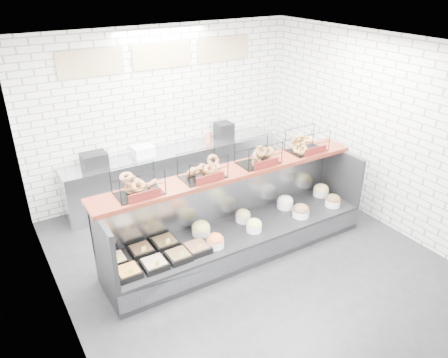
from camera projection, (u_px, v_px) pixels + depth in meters
ground at (250, 262)px, 6.32m from camera, size 5.50×5.50×0.00m
room_shell at (229, 114)px, 5.87m from camera, size 5.02×5.51×3.01m
display_case at (237, 232)px, 6.43m from camera, size 4.00×0.90×1.20m
bagel_shelf at (231, 163)px, 6.11m from camera, size 4.10×0.50×0.40m
prep_counter at (175, 172)px, 7.97m from camera, size 4.00×0.60×1.20m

